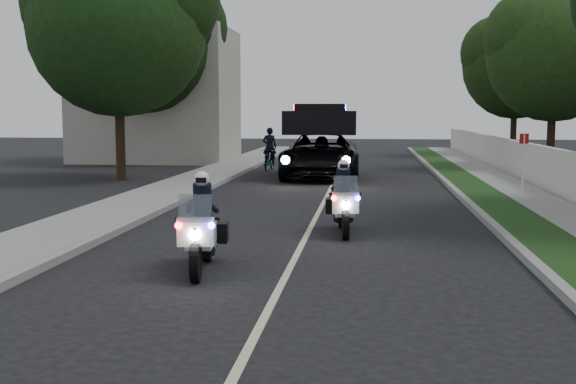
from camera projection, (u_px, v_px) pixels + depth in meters
name	position (u px, v px, depth m)	size (l,w,h in m)	color
ground	(288.00, 272.00, 11.84)	(120.00, 120.00, 0.00)	black
curb_right	(463.00, 199.00, 21.24)	(0.20, 60.00, 0.15)	gray
grass_verge	(488.00, 199.00, 21.16)	(1.20, 60.00, 0.16)	#193814
sidewalk_right	(533.00, 199.00, 21.02)	(1.40, 60.00, 0.16)	gray
property_wall	(569.00, 177.00, 20.83)	(0.22, 60.00, 1.50)	beige
curb_left	(193.00, 195.00, 22.16)	(0.20, 60.00, 0.15)	gray
sidewalk_left	(158.00, 194.00, 22.29)	(2.00, 60.00, 0.16)	gray
building_far	(157.00, 96.00, 38.25)	(8.00, 6.00, 7.00)	#A8A396
lane_marking	(325.00, 199.00, 21.71)	(0.12, 50.00, 0.01)	#BFB78C
police_moto_left	(202.00, 271.00, 11.91)	(0.68, 1.95, 1.66)	white
police_moto_right	(343.00, 233.00, 15.58)	(0.66, 1.89, 1.61)	white
police_suv	(321.00, 178.00, 28.84)	(3.00, 6.48, 3.15)	black
bicycle	(270.00, 170.00, 32.63)	(0.62, 1.79, 0.94)	black
cyclist	(270.00, 170.00, 32.63)	(0.63, 0.42, 1.74)	black
sign_post	(522.00, 198.00, 22.07)	(0.32, 0.32, 2.04)	#B70D1A
tree_right_d	(550.00, 170.00, 32.77)	(6.08, 6.08, 10.13)	#214216
tree_right_e	(512.00, 156.00, 42.77)	(6.19, 6.19, 10.32)	#1B3511
tree_left_near	(121.00, 180.00, 27.83)	(6.78, 6.78, 11.30)	#183913
tree_left_far	(154.00, 164.00, 36.69)	(6.65, 6.65, 11.08)	black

